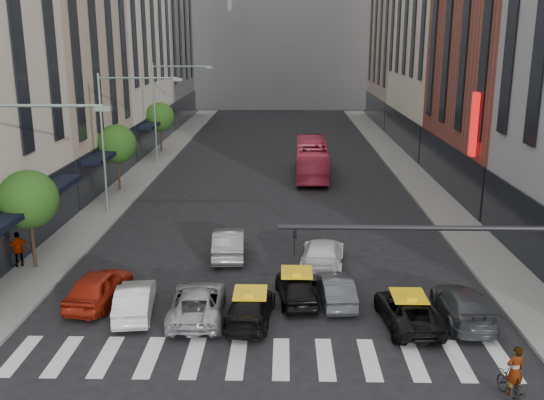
# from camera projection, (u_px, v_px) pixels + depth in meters

# --- Properties ---
(ground) EXTENTS (160.00, 160.00, 0.00)m
(ground) POSITION_uv_depth(u_px,v_px,m) (263.00, 381.00, 20.55)
(ground) COLOR black
(ground) RESTS_ON ground
(sidewalk_left) EXTENTS (3.00, 96.00, 0.15)m
(sidewalk_left) POSITION_uv_depth(u_px,v_px,m) (136.00, 179.00, 49.74)
(sidewalk_left) COLOR slate
(sidewalk_left) RESTS_ON ground
(sidewalk_right) EXTENTS (3.00, 96.00, 0.15)m
(sidewalk_right) POSITION_uv_depth(u_px,v_px,m) (417.00, 180.00, 49.27)
(sidewalk_right) COLOR slate
(sidewalk_right) RESTS_ON ground
(building_left_b) EXTENTS (8.00, 16.00, 24.00)m
(building_left_b) POSITION_uv_depth(u_px,v_px,m) (47.00, 28.00, 44.84)
(building_left_b) COLOR tan
(building_left_b) RESTS_ON ground
(building_left_d) EXTENTS (8.00, 18.00, 30.00)m
(building_left_d) POSITION_uv_depth(u_px,v_px,m) (151.00, 9.00, 79.79)
(building_left_d) COLOR gray
(building_left_d) RESTS_ON ground
(building_right_b) EXTENTS (8.00, 18.00, 26.00)m
(building_right_b) POSITION_uv_depth(u_px,v_px,m) (515.00, 13.00, 42.91)
(building_right_b) COLOR brown
(building_right_b) RESTS_ON ground
(building_right_d) EXTENTS (8.00, 18.00, 28.00)m
(building_right_d) POSITION_uv_depth(u_px,v_px,m) (410.00, 16.00, 79.35)
(building_right_d) COLOR tan
(building_right_d) RESTS_ON ground
(tree_near) EXTENTS (2.88, 2.88, 4.95)m
(tree_near) POSITION_uv_depth(u_px,v_px,m) (29.00, 199.00, 29.51)
(tree_near) COLOR black
(tree_near) RESTS_ON sidewalk_left
(tree_mid) EXTENTS (2.88, 2.88, 4.95)m
(tree_mid) POSITION_uv_depth(u_px,v_px,m) (117.00, 144.00, 44.96)
(tree_mid) COLOR black
(tree_mid) RESTS_ON sidewalk_left
(tree_far) EXTENTS (2.88, 2.88, 4.95)m
(tree_far) POSITION_uv_depth(u_px,v_px,m) (160.00, 117.00, 60.41)
(tree_far) COLOR black
(tree_far) RESTS_ON sidewalk_left
(streetlamp_near) EXTENTS (5.38, 0.25, 9.00)m
(streetlamp_near) POSITION_uv_depth(u_px,v_px,m) (4.00, 183.00, 23.09)
(streetlamp_near) COLOR gray
(streetlamp_near) RESTS_ON sidewalk_left
(streetlamp_mid) EXTENTS (5.38, 0.25, 9.00)m
(streetlamp_mid) POSITION_uv_depth(u_px,v_px,m) (116.00, 125.00, 38.54)
(streetlamp_mid) COLOR gray
(streetlamp_mid) RESTS_ON sidewalk_left
(streetlamp_far) EXTENTS (5.38, 0.25, 9.00)m
(streetlamp_far) POSITION_uv_depth(u_px,v_px,m) (165.00, 100.00, 54.00)
(streetlamp_far) COLOR gray
(streetlamp_far) RESTS_ON sidewalk_left
(traffic_signal) EXTENTS (10.10, 0.20, 6.00)m
(traffic_signal) POSITION_uv_depth(u_px,v_px,m) (516.00, 270.00, 18.27)
(traffic_signal) COLOR black
(traffic_signal) RESTS_ON ground
(liberty_sign) EXTENTS (0.30, 0.70, 4.00)m
(liberty_sign) POSITION_uv_depth(u_px,v_px,m) (474.00, 125.00, 38.05)
(liberty_sign) COLOR red
(liberty_sign) RESTS_ON ground
(car_red) EXTENTS (2.32, 4.61, 1.51)m
(car_red) POSITION_uv_depth(u_px,v_px,m) (99.00, 287.00, 26.43)
(car_red) COLOR #991F0D
(car_red) RESTS_ON ground
(car_white_front) EXTENTS (1.93, 4.22, 1.34)m
(car_white_front) POSITION_uv_depth(u_px,v_px,m) (135.00, 300.00, 25.32)
(car_white_front) COLOR silver
(car_white_front) RESTS_ON ground
(car_silver) EXTENTS (2.40, 4.85, 1.32)m
(car_silver) POSITION_uv_depth(u_px,v_px,m) (197.00, 302.00, 25.10)
(car_silver) COLOR #A7A6AC
(car_silver) RESTS_ON ground
(taxi_left) EXTENTS (2.12, 4.43, 1.25)m
(taxi_left) POSITION_uv_depth(u_px,v_px,m) (250.00, 307.00, 24.72)
(taxi_left) COLOR black
(taxi_left) RESTS_ON ground
(taxi_center) EXTENTS (2.08, 4.13, 1.35)m
(taxi_center) POSITION_uv_depth(u_px,v_px,m) (296.00, 287.00, 26.60)
(taxi_center) COLOR black
(taxi_center) RESTS_ON ground
(car_grey_mid) EXTENTS (1.63, 3.94, 1.27)m
(car_grey_mid) POSITION_uv_depth(u_px,v_px,m) (336.00, 289.00, 26.50)
(car_grey_mid) COLOR #3A3C41
(car_grey_mid) RESTS_ON ground
(taxi_right) EXTENTS (2.43, 4.61, 1.23)m
(taxi_right) POSITION_uv_depth(u_px,v_px,m) (408.00, 310.00, 24.45)
(taxi_right) COLOR black
(taxi_right) RESTS_ON ground
(car_grey_curb) EXTENTS (1.95, 4.69, 1.36)m
(car_grey_curb) POSITION_uv_depth(u_px,v_px,m) (463.00, 305.00, 24.81)
(car_grey_curb) COLOR #393D40
(car_grey_curb) RESTS_ON ground
(car_row2_left) EXTENTS (1.88, 4.72, 1.53)m
(car_row2_left) POSITION_uv_depth(u_px,v_px,m) (229.00, 243.00, 32.11)
(car_row2_left) COLOR gray
(car_row2_left) RESTS_ON ground
(car_row2_right) EXTENTS (2.62, 5.23, 1.46)m
(car_row2_right) POSITION_uv_depth(u_px,v_px,m) (323.00, 254.00, 30.51)
(car_row2_right) COLOR white
(car_row2_right) RESTS_ON ground
(bus) EXTENTS (2.72, 10.74, 2.98)m
(bus) POSITION_uv_depth(u_px,v_px,m) (312.00, 159.00, 50.73)
(bus) COLOR #F04668
(bus) RESTS_ON ground
(motorcycle) EXTENTS (1.02, 1.89, 0.94)m
(motorcycle) POSITION_uv_depth(u_px,v_px,m) (513.00, 388.00, 19.29)
(motorcycle) COLOR black
(motorcycle) RESTS_ON ground
(rider) EXTENTS (0.70, 0.54, 1.70)m
(rider) POSITION_uv_depth(u_px,v_px,m) (517.00, 351.00, 18.95)
(rider) COLOR gray
(rider) RESTS_ON motorcycle
(pedestrian_far) EXTENTS (1.12, 0.94, 1.79)m
(pedestrian_far) POSITION_uv_depth(u_px,v_px,m) (19.00, 249.00, 30.25)
(pedestrian_far) COLOR gray
(pedestrian_far) RESTS_ON sidewalk_left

